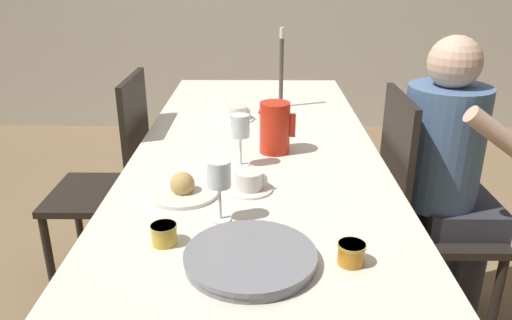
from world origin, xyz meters
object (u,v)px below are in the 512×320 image
at_px(red_pitcher, 275,127).
at_px(teacup_near_person, 249,182).
at_px(serving_tray, 250,258).
at_px(jam_jar_red, 164,233).
at_px(bread_plate, 183,189).
at_px(chair_person_side, 420,212).
at_px(wine_glass_juice, 219,178).
at_px(chair_opposite, 114,180).
at_px(candlestick_tall, 281,76).
at_px(teacup_across, 238,114).
at_px(person_seated, 449,164).
at_px(wine_glass_water, 240,129).
at_px(jam_jar_amber, 351,252).

height_order(red_pitcher, teacup_near_person, red_pitcher).
relative_size(serving_tray, jam_jar_red, 4.71).
bearing_deg(jam_jar_red, bread_plate, 88.87).
height_order(chair_person_side, wine_glass_juice, chair_person_side).
bearing_deg(serving_tray, teacup_near_person, 91.71).
distance_m(chair_opposite, red_pitcher, 0.83).
height_order(wine_glass_juice, candlestick_tall, candlestick_tall).
bearing_deg(jam_jar_red, serving_tray, -21.48).
height_order(wine_glass_juice, jam_jar_red, wine_glass_juice).
height_order(wine_glass_juice, teacup_across, wine_glass_juice).
bearing_deg(serving_tray, chair_person_side, 48.07).
xyz_separation_m(bread_plate, candlestick_tall, (0.34, 1.00, 0.13)).
relative_size(person_seated, teacup_across, 8.00).
relative_size(teacup_near_person, serving_tray, 0.47).
relative_size(wine_glass_water, teacup_across, 1.24).
height_order(jam_jar_red, candlestick_tall, candlestick_tall).
distance_m(chair_opposite, candlestick_tall, 0.92).
relative_size(jam_jar_amber, candlestick_tall, 0.18).
distance_m(wine_glass_juice, bread_plate, 0.23).
bearing_deg(bread_plate, chair_person_side, 22.12).
bearing_deg(teacup_near_person, bread_plate, -169.81).
bearing_deg(wine_glass_juice, chair_person_side, 34.62).
bearing_deg(wine_glass_juice, jam_jar_amber, -32.79).
bearing_deg(chair_person_side, wine_glass_water, -80.73).
distance_m(red_pitcher, candlestick_tall, 0.62).
xyz_separation_m(teacup_across, serving_tray, (0.08, -1.15, -0.01)).
xyz_separation_m(chair_person_side, bread_plate, (-0.87, -0.35, 0.26)).
relative_size(bread_plate, jam_jar_amber, 3.21).
height_order(red_pitcher, jam_jar_red, red_pitcher).
relative_size(chair_person_side, jam_jar_amber, 14.56).
bearing_deg(red_pitcher, jam_jar_amber, -77.54).
bearing_deg(teacup_across, teacup_near_person, -84.69).
distance_m(red_pitcher, jam_jar_red, 0.73).
xyz_separation_m(wine_glass_water, teacup_across, (-0.03, 0.54, -0.11)).
relative_size(red_pitcher, jam_jar_amber, 2.83).
bearing_deg(wine_glass_juice, teacup_near_person, 68.63).
bearing_deg(chair_opposite, bread_plate, -147.04).
relative_size(chair_person_side, jam_jar_red, 14.56).
xyz_separation_m(chair_person_side, wine_glass_juice, (-0.74, -0.51, 0.37)).
distance_m(wine_glass_water, wine_glass_juice, 0.40).
bearing_deg(person_seated, teacup_across, -115.89).
bearing_deg(jam_jar_amber, chair_opposite, 130.78).
bearing_deg(chair_opposite, wine_glass_water, -124.65).
bearing_deg(serving_tray, teacup_across, 94.03).
xyz_separation_m(chair_opposite, teacup_near_person, (0.62, -0.61, 0.27)).
xyz_separation_m(chair_opposite, teacup_across, (0.55, 0.13, 0.27)).
distance_m(person_seated, bread_plate, 1.03).
height_order(chair_opposite, jam_jar_amber, chair_opposite).
distance_m(teacup_near_person, bread_plate, 0.21).
bearing_deg(jam_jar_red, wine_glass_juice, 43.49).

